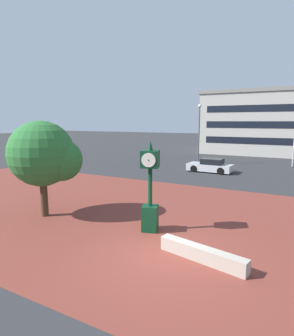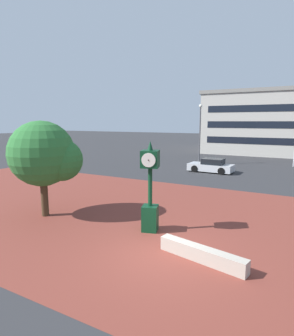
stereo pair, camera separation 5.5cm
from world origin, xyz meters
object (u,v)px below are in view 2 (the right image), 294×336
object	(u,v)px
street_clock	(150,191)
street_lamp_post	(200,128)
plaza_tree	(46,155)
car_street_mid	(211,166)
civic_building	(288,123)

from	to	relation	value
street_clock	street_lamp_post	bearing A→B (deg)	85.23
plaza_tree	car_street_mid	xyz separation A→B (m)	(3.74, 16.10, -2.50)
street_clock	street_lamp_post	world-z (taller)	street_lamp_post
car_street_mid	plaza_tree	bearing A→B (deg)	169.60
street_clock	car_street_mid	distance (m)	15.59
civic_building	street_clock	bearing A→B (deg)	-95.70
street_lamp_post	street_clock	bearing A→B (deg)	-77.98
car_street_mid	civic_building	world-z (taller)	civic_building
street_clock	civic_building	size ratio (longest dim) A/B	0.17
civic_building	street_lamp_post	distance (m)	19.78
car_street_mid	civic_building	size ratio (longest dim) A/B	0.18
street_clock	car_street_mid	size ratio (longest dim) A/B	0.94
street_clock	car_street_mid	world-z (taller)	street_clock
car_street_mid	street_lamp_post	world-z (taller)	street_lamp_post
car_street_mid	street_clock	bearing A→B (deg)	-171.21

